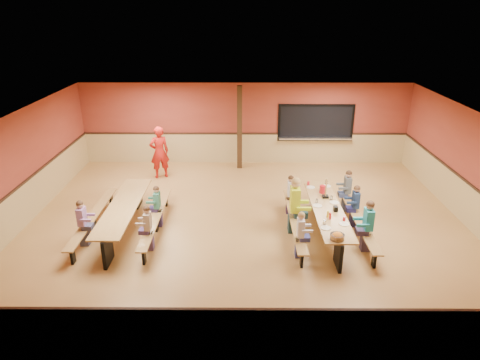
{
  "coord_description": "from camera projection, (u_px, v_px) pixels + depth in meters",
  "views": [
    {
      "loc": [
        -0.09,
        -10.38,
        5.54
      ],
      "look_at": [
        -0.16,
        0.36,
        1.15
      ],
      "focal_mm": 32.0,
      "sensor_mm": 36.0,
      "label": 1
    }
  ],
  "objects": [
    {
      "name": "chip_bowl",
      "position": [
        337.0,
        236.0,
        9.45
      ],
      "size": [
        0.32,
        0.32,
        0.15
      ],
      "primitive_type": null,
      "color": "orange",
      "rests_on": "cafeteria_table_main"
    },
    {
      "name": "table_paddle",
      "position": [
        326.0,
        193.0,
        11.48
      ],
      "size": [
        0.16,
        0.16,
        0.56
      ],
      "color": "black",
      "rests_on": "cafeteria_table_main"
    },
    {
      "name": "seated_child_white_left",
      "position": [
        300.0,
        235.0,
        9.97
      ],
      "size": [
        0.34,
        0.28,
        1.15
      ],
      "primitive_type": null,
      "color": "silver",
      "rests_on": "ground"
    },
    {
      "name": "napkin_dispenser",
      "position": [
        336.0,
        209.0,
        10.75
      ],
      "size": [
        0.1,
        0.14,
        0.13
      ],
      "primitive_type": "cube",
      "color": "black",
      "rests_on": "cafeteria_table_main"
    },
    {
      "name": "seated_child_purple_sec",
      "position": [
        83.0,
        223.0,
        10.47
      ],
      "size": [
        0.36,
        0.29,
        1.19
      ],
      "primitive_type": null,
      "color": "#98699F",
      "rests_on": "ground"
    },
    {
      "name": "condiment_ketchup",
      "position": [
        330.0,
        216.0,
        10.33
      ],
      "size": [
        0.06,
        0.06,
        0.17
      ],
      "primitive_type": "cylinder",
      "color": "#B2140F",
      "rests_on": "cafeteria_table_main"
    },
    {
      "name": "kitchen_pass_through",
      "position": [
        316.0,
        124.0,
        15.72
      ],
      "size": [
        2.78,
        0.28,
        1.38
      ],
      "color": "black",
      "rests_on": "ground"
    },
    {
      "name": "ground",
      "position": [
        246.0,
        224.0,
        11.71
      ],
      "size": [
        12.0,
        12.0,
        0.0
      ],
      "primitive_type": "plane",
      "color": "#A3753E",
      "rests_on": "ground"
    },
    {
      "name": "seated_child_char_right",
      "position": [
        347.0,
        191.0,
        12.26
      ],
      "size": [
        0.37,
        0.31,
        1.22
      ],
      "primitive_type": null,
      "color": "#4B5154",
      "rests_on": "ground"
    },
    {
      "name": "seated_child_teal_right",
      "position": [
        368.0,
        226.0,
        10.23
      ],
      "size": [
        0.41,
        0.34,
        1.29
      ],
      "primitive_type": null,
      "color": "teal",
      "rests_on": "ground"
    },
    {
      "name": "seated_child_navy_right",
      "position": [
        355.0,
        206.0,
        11.38
      ],
      "size": [
        0.35,
        0.29,
        1.17
      ],
      "primitive_type": null,
      "color": "#182B4D",
      "rests_on": "ground"
    },
    {
      "name": "punch_pitcher",
      "position": [
        322.0,
        189.0,
        11.77
      ],
      "size": [
        0.16,
        0.16,
        0.22
      ],
      "primitive_type": "cylinder",
      "color": "red",
      "rests_on": "cafeteria_table_main"
    },
    {
      "name": "seated_child_tan_sec",
      "position": [
        148.0,
        228.0,
        10.28
      ],
      "size": [
        0.34,
        0.28,
        1.14
      ],
      "primitive_type": null,
      "color": "tan",
      "rests_on": "ground"
    },
    {
      "name": "cafeteria_table_main",
      "position": [
        327.0,
        215.0,
        11.04
      ],
      "size": [
        1.91,
        3.7,
        0.74
      ],
      "color": "#A77D42",
      "rests_on": "ground"
    },
    {
      "name": "seated_child_green_sec",
      "position": [
        157.0,
        207.0,
        11.39
      ],
      "size": [
        0.34,
        0.28,
        1.14
      ],
      "primitive_type": null,
      "color": "#347760",
      "rests_on": "ground"
    },
    {
      "name": "structural_post",
      "position": [
        240.0,
        128.0,
        15.21
      ],
      "size": [
        0.18,
        0.18,
        3.0
      ],
      "primitive_type": "cube",
      "color": "black",
      "rests_on": "ground"
    },
    {
      "name": "seated_child_grey_left",
      "position": [
        290.0,
        195.0,
        12.12
      ],
      "size": [
        0.33,
        0.27,
        1.14
      ],
      "primitive_type": null,
      "color": "silver",
      "rests_on": "ground"
    },
    {
      "name": "place_settings",
      "position": [
        327.0,
        206.0,
        10.94
      ],
      "size": [
        0.65,
        3.3,
        0.11
      ],
      "primitive_type": null,
      "color": "beige",
      "rests_on": "cafeteria_table_main"
    },
    {
      "name": "cafeteria_table_second",
      "position": [
        124.0,
        213.0,
        11.16
      ],
      "size": [
        1.91,
        3.7,
        0.74
      ],
      "color": "#A77D42",
      "rests_on": "ground"
    },
    {
      "name": "condiment_mustard",
      "position": [
        328.0,
        214.0,
        10.43
      ],
      "size": [
        0.06,
        0.06,
        0.17
      ],
      "primitive_type": "cylinder",
      "color": "yellow",
      "rests_on": "cafeteria_table_main"
    },
    {
      "name": "seated_adult_yellow",
      "position": [
        295.0,
        206.0,
        11.05
      ],
      "size": [
        0.51,
        0.42,
        1.49
      ],
      "primitive_type": null,
      "color": "#CBEB21",
      "rests_on": "ground"
    },
    {
      "name": "standing_woman",
      "position": [
        159.0,
        152.0,
        14.57
      ],
      "size": [
        0.78,
        0.67,
        1.81
      ],
      "primitive_type": "imported",
      "rotation": [
        0.0,
        0.0,
        3.56
      ],
      "color": "red",
      "rests_on": "ground"
    },
    {
      "name": "room_envelope",
      "position": [
        246.0,
        201.0,
        11.45
      ],
      "size": [
        12.04,
        10.04,
        3.02
      ],
      "color": "brown",
      "rests_on": "ground"
    }
  ]
}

